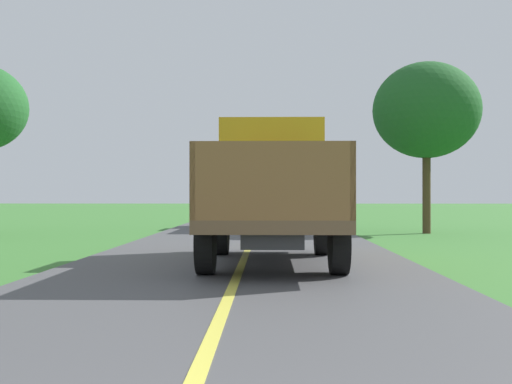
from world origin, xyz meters
name	(u,v)px	position (x,y,z in m)	size (l,w,h in m)	color
banana_truck_near	(271,188)	(0.52, 11.54, 1.47)	(2.38, 5.82, 2.80)	#2D2D30
banana_truck_far	(272,191)	(0.60, 24.45, 1.47)	(2.38, 5.81, 2.80)	#2D2D30
roadside_tree_mid_right	(426,111)	(5.94, 21.49, 4.26)	(3.70, 3.70, 5.94)	#4C3823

